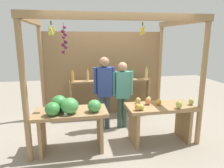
# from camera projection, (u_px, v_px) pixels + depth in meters

# --- Properties ---
(ground_plane) EXTENTS (12.00, 12.00, 0.00)m
(ground_plane) POSITION_uv_depth(u_px,v_px,m) (110.00, 129.00, 4.78)
(ground_plane) COLOR gray
(ground_plane) RESTS_ON ground
(market_stall) EXTENTS (3.28, 2.09, 2.47)m
(market_stall) POSITION_uv_depth(u_px,v_px,m) (107.00, 65.00, 4.93)
(market_stall) COLOR #99754C
(market_stall) RESTS_ON ground
(fruit_counter_left) EXTENTS (1.33, 0.66, 1.05)m
(fruit_counter_left) POSITION_uv_depth(u_px,v_px,m) (70.00, 115.00, 3.72)
(fruit_counter_left) COLOR #99754C
(fruit_counter_left) RESTS_ON ground
(fruit_counter_right) EXTENTS (1.34, 0.64, 0.92)m
(fruit_counter_right) POSITION_uv_depth(u_px,v_px,m) (159.00, 114.00, 4.09)
(fruit_counter_right) COLOR #99754C
(fruit_counter_right) RESTS_ON ground
(bottle_shelf_unit) EXTENTS (2.10, 0.22, 1.33)m
(bottle_shelf_unit) POSITION_uv_depth(u_px,v_px,m) (111.00, 88.00, 5.35)
(bottle_shelf_unit) COLOR #99754C
(bottle_shelf_unit) RESTS_ON ground
(vendor_man) EXTENTS (0.48, 0.22, 1.66)m
(vendor_man) POSITION_uv_depth(u_px,v_px,m) (104.00, 87.00, 4.59)
(vendor_man) COLOR #384650
(vendor_man) RESTS_ON ground
(vendor_woman) EXTENTS (0.48, 0.21, 1.54)m
(vendor_woman) POSITION_uv_depth(u_px,v_px,m) (122.00, 89.00, 4.67)
(vendor_woman) COLOR #385546
(vendor_woman) RESTS_ON ground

